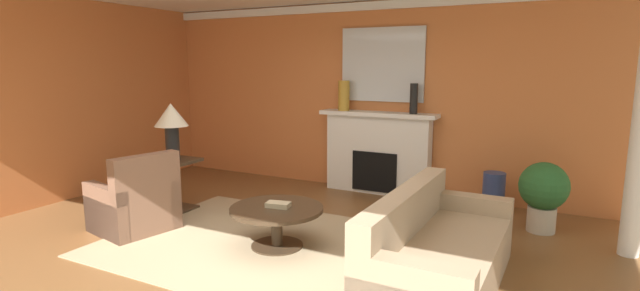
{
  "coord_description": "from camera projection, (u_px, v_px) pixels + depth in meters",
  "views": [
    {
      "loc": [
        2.65,
        -3.87,
        1.95
      ],
      "look_at": [
        0.1,
        1.04,
        1.0
      ],
      "focal_mm": 26.56,
      "sensor_mm": 36.0,
      "label": 1
    }
  ],
  "objects": [
    {
      "name": "mantel_mirror",
      "position": [
        382.0,
        65.0,
        7.08
      ],
      "size": [
        1.29,
        0.04,
        1.1
      ],
      "primitive_type": "cube",
      "color": "silver"
    },
    {
      "name": "vase_tall_corner",
      "position": [
        493.0,
        193.0,
        6.2
      ],
      "size": [
        0.28,
        0.28,
        0.56
      ],
      "primitive_type": "cylinder",
      "color": "navy",
      "rests_on": "ground_plane"
    },
    {
      "name": "sofa",
      "position": [
        437.0,
        255.0,
        4.15
      ],
      "size": [
        0.93,
        2.11,
        0.85
      ],
      "color": "tan",
      "rests_on": "ground_plane"
    },
    {
      "name": "crown_moulding",
      "position": [
        374.0,
        6.0,
        7.01
      ],
      "size": [
        8.01,
        0.08,
        0.12
      ],
      "primitive_type": "cube",
      "color": "white"
    },
    {
      "name": "coffee_table",
      "position": [
        277.0,
        217.0,
        5.06
      ],
      "size": [
        1.0,
        1.0,
        0.45
      ],
      "color": "#3D2D1E",
      "rests_on": "ground_plane"
    },
    {
      "name": "ground_plane",
      "position": [
        266.0,
        254.0,
        4.92
      ],
      "size": [
        9.63,
        9.63,
        0.0
      ],
      "primitive_type": "plane",
      "color": "brown"
    },
    {
      "name": "fireplace",
      "position": [
        378.0,
        155.0,
        7.2
      ],
      "size": [
        1.8,
        0.35,
        1.25
      ],
      "color": "white",
      "rests_on": "ground_plane"
    },
    {
      "name": "potted_plant",
      "position": [
        544.0,
        191.0,
        5.52
      ],
      "size": [
        0.56,
        0.56,
        0.83
      ],
      "color": "#BCB29E",
      "rests_on": "ground_plane"
    },
    {
      "name": "area_rug",
      "position": [
        277.0,
        247.0,
        5.11
      ],
      "size": [
        3.71,
        2.53,
        0.01
      ],
      "primitive_type": "cube",
      "color": "tan",
      "rests_on": "ground_plane"
    },
    {
      "name": "wall_window",
      "position": [
        53.0,
        101.0,
        6.66
      ],
      "size": [
        0.12,
        6.52,
        2.89
      ],
      "primitive_type": "cube",
      "color": "#CC723D",
      "rests_on": "ground_plane"
    },
    {
      "name": "table_lamp",
      "position": [
        171.0,
        120.0,
        6.2
      ],
      "size": [
        0.44,
        0.44,
        0.75
      ],
      "color": "black",
      "rests_on": "side_table"
    },
    {
      "name": "vase_mantel_right",
      "position": [
        414.0,
        99.0,
        6.76
      ],
      "size": [
        0.11,
        0.11,
        0.44
      ],
      "primitive_type": "cylinder",
      "color": "black",
      "rests_on": "fireplace"
    },
    {
      "name": "book_red_cover",
      "position": [
        278.0,
        205.0,
        5.03
      ],
      "size": [
        0.27,
        0.19,
        0.05
      ],
      "primitive_type": "cube",
      "rotation": [
        0.0,
        0.0,
        0.19
      ],
      "color": "tan",
      "rests_on": "coffee_table"
    },
    {
      "name": "side_table",
      "position": [
        175.0,
        181.0,
        6.34
      ],
      "size": [
        0.56,
        0.56,
        0.7
      ],
      "color": "#3D2D1E",
      "rests_on": "ground_plane"
    },
    {
      "name": "wall_fireplace",
      "position": [
        374.0,
        97.0,
        7.32
      ],
      "size": [
        8.01,
        0.12,
        2.89
      ],
      "primitive_type": "cube",
      "color": "#CC723D",
      "rests_on": "ground_plane"
    },
    {
      "name": "armchair_near_window",
      "position": [
        135.0,
        206.0,
        5.58
      ],
      "size": [
        0.95,
        0.95,
        0.95
      ],
      "color": "brown",
      "rests_on": "ground_plane"
    },
    {
      "name": "vase_mantel_left",
      "position": [
        344.0,
        96.0,
        7.26
      ],
      "size": [
        0.17,
        0.17,
        0.46
      ],
      "primitive_type": "cylinder",
      "color": "#B7892D",
      "rests_on": "fireplace"
    }
  ]
}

